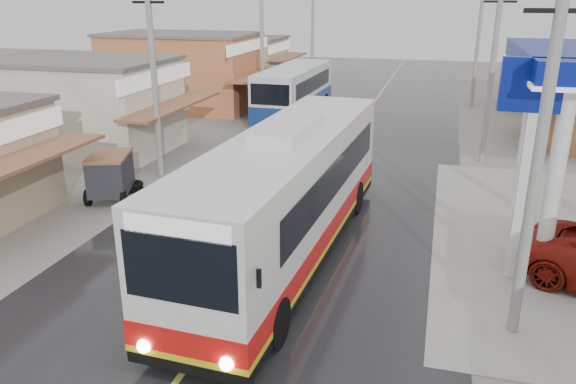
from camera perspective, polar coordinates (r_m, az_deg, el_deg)
name	(u,v)px	position (r m, az deg, el deg)	size (l,w,h in m)	color
ground	(240,293)	(15.64, -4.93, -10.15)	(120.00, 120.00, 0.00)	slate
road	(339,152)	(29.17, 5.21, 4.08)	(12.00, 90.00, 0.02)	black
centre_line	(339,152)	(29.17, 5.21, 4.10)	(0.15, 90.00, 0.01)	#D8CC4C
shopfronts_left	(142,125)	(36.35, -14.60, 6.59)	(11.00, 44.00, 5.20)	tan
utility_poles_left	(220,139)	(32.01, -6.93, 5.38)	(1.60, 50.00, 8.00)	gray
utility_poles_right	(481,162)	(28.85, 19.03, 2.88)	(1.60, 36.00, 8.00)	gray
coach_bus	(289,194)	(16.92, 0.07, -0.21)	(3.66, 13.50, 4.18)	silver
second_bus	(294,91)	(37.01, 0.63, 10.22)	(2.96, 9.95, 3.28)	silver
cyclist	(201,203)	(20.31, -8.80, -1.08)	(0.70, 1.89, 2.02)	black
tricycle_near	(110,174)	(23.16, -17.64, 1.78)	(2.23, 2.56, 1.82)	#26262D
tyre_stack	(134,187)	(24.04, -15.38, 0.54)	(0.78, 0.78, 0.40)	black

